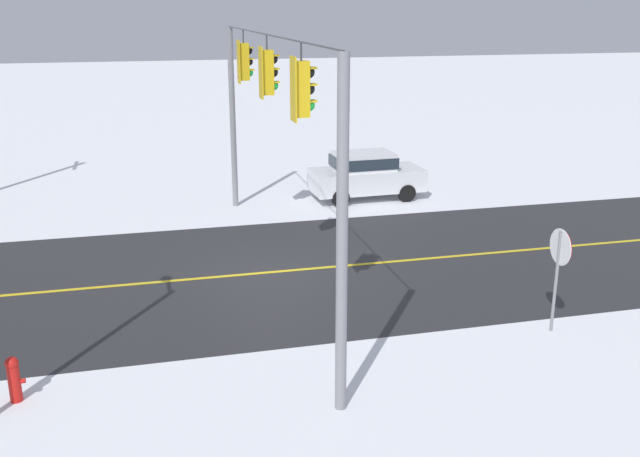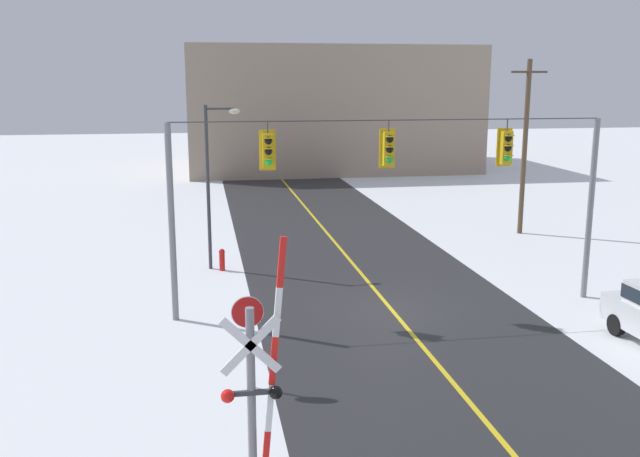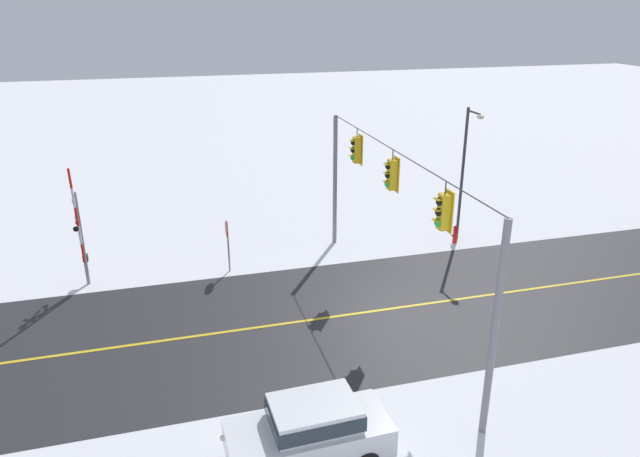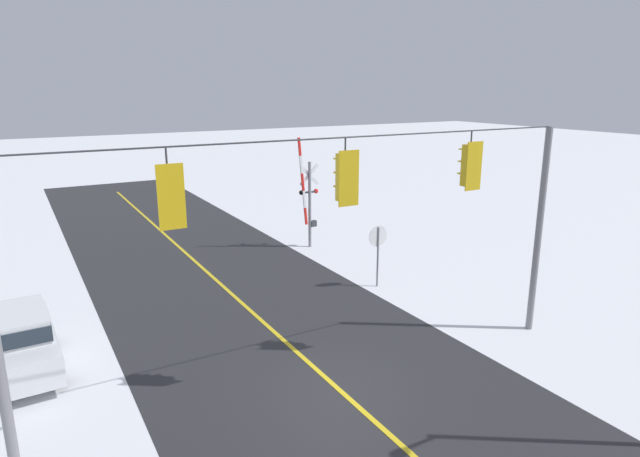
{
  "view_description": "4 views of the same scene",
  "coord_description": "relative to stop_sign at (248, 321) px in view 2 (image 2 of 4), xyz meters",
  "views": [
    {
      "loc": [
        -17.88,
        3.1,
        6.87
      ],
      "look_at": [
        -3.46,
        -0.51,
        2.25
      ],
      "focal_mm": 40.35,
      "sensor_mm": 36.0,
      "label": 1
    },
    {
      "loc": [
        -6.05,
        -21.61,
        7.47
      ],
      "look_at": [
        -2.46,
        -0.58,
        2.91
      ],
      "focal_mm": 39.37,
      "sensor_mm": 36.0,
      "label": 2
    },
    {
      "loc": [
        18.16,
        -7.7,
        10.91
      ],
      "look_at": [
        -2.13,
        -2.08,
        2.74
      ],
      "focal_mm": 32.57,
      "sensor_mm": 36.0,
      "label": 3
    },
    {
      "loc": [
        6.37,
        10.25,
        7.29
      ],
      "look_at": [
        -1.19,
        -2.94,
        3.31
      ],
      "focal_mm": 30.45,
      "sensor_mm": 36.0,
      "label": 4
    }
  ],
  "objects": [
    {
      "name": "ground_plane",
      "position": [
        5.06,
        5.39,
        -1.71
      ],
      "size": [
        160.0,
        160.0,
        0.0
      ],
      "primitive_type": "plane",
      "color": "white"
    },
    {
      "name": "road_asphalt",
      "position": [
        5.06,
        11.39,
        -1.71
      ],
      "size": [
        9.0,
        80.0,
        0.01
      ],
      "primitive_type": "cube",
      "color": "#28282B",
      "rests_on": "ground"
    },
    {
      "name": "lane_centre_line",
      "position": [
        5.06,
        11.39,
        -1.7
      ],
      "size": [
        0.14,
        72.0,
        0.01
      ],
      "primitive_type": "cube",
      "color": "gold",
      "rests_on": "ground"
    },
    {
      "name": "signal_span",
      "position": [
        5.01,
        5.38,
        2.53
      ],
      "size": [
        14.2,
        0.47,
        6.22
      ],
      "color": "gray",
      "rests_on": "ground"
    },
    {
      "name": "stop_sign",
      "position": [
        0.0,
        0.0,
        0.0
      ],
      "size": [
        0.8,
        0.09,
        2.35
      ],
      "color": "gray",
      "rests_on": "ground"
    },
    {
      "name": "railroad_crossing",
      "position": [
        -0.27,
        -5.84,
        0.62
      ],
      "size": [
        1.09,
        0.31,
        5.11
      ],
      "color": "gray",
      "rests_on": "ground"
    },
    {
      "name": "streetlamp_near",
      "position": [
        -0.52,
        11.39,
        2.2
      ],
      "size": [
        1.39,
        0.28,
        6.5
      ],
      "color": "#38383D",
      "rests_on": "ground"
    },
    {
      "name": "fire_hydrant",
      "position": [
        -0.29,
        11.04,
        -1.25
      ],
      "size": [
        0.24,
        0.31,
        0.88
      ],
      "color": "red",
      "rests_on": "ground"
    },
    {
      "name": "utility_pole",
      "position": [
        14.47,
        15.53,
        2.62
      ],
      "size": [
        1.8,
        0.24,
        8.4
      ],
      "color": "brown",
      "rests_on": "ground"
    },
    {
      "name": "building_distant",
      "position": [
        9.79,
        44.2,
        3.31
      ],
      "size": [
        23.29,
        15.65,
        10.05
      ],
      "primitive_type": "cube",
      "color": "gray",
      "rests_on": "ground"
    }
  ]
}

